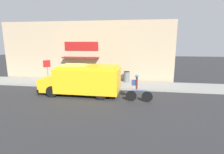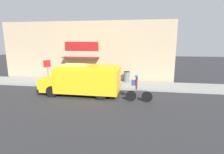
% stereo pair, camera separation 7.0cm
% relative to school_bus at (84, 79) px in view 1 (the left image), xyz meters
% --- Properties ---
extents(ground_plane, '(70.00, 70.00, 0.00)m').
position_rel_school_bus_xyz_m(ground_plane, '(-1.36, 1.51, -1.13)').
color(ground_plane, '#2B2B2D').
extents(sidewalk, '(28.00, 2.72, 0.17)m').
position_rel_school_bus_xyz_m(sidewalk, '(-1.36, 2.87, -1.04)').
color(sidewalk, gray).
rests_on(sidewalk, ground_plane).
extents(storefront, '(17.03, 0.95, 5.75)m').
position_rel_school_bus_xyz_m(storefront, '(-1.37, 4.45, 1.74)').
color(storefront, tan).
rests_on(storefront, ground_plane).
extents(school_bus, '(5.75, 2.81, 2.15)m').
position_rel_school_bus_xyz_m(school_bus, '(0.00, 0.00, 0.00)').
color(school_bus, yellow).
rests_on(school_bus, ground_plane).
extents(cyclist, '(1.74, 0.22, 1.79)m').
position_rel_school_bus_xyz_m(cyclist, '(3.90, -1.02, -0.28)').
color(cyclist, black).
rests_on(cyclist, ground_plane).
extents(stop_sign_post, '(0.45, 0.45, 2.15)m').
position_rel_school_bus_xyz_m(stop_sign_post, '(-3.89, 1.88, 0.49)').
color(stop_sign_post, slate).
rests_on(stop_sign_post, sidewalk).
extents(trash_bin, '(0.54, 0.54, 0.99)m').
position_rel_school_bus_xyz_m(trash_bin, '(2.86, 3.75, -0.46)').
color(trash_bin, slate).
rests_on(trash_bin, sidewalk).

